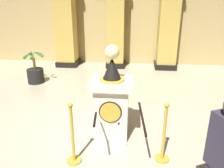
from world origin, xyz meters
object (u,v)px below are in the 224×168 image
at_px(stanchion_far, 163,141).
at_px(potted_palm_left, 35,73).
at_px(pedestal_clock, 112,101).
at_px(bystander_guest, 223,164).
at_px(stanchion_near, 73,142).

bearing_deg(stanchion_far, potted_palm_left, 136.95).
height_order(pedestal_clock, bystander_guest, pedestal_clock).
distance_m(pedestal_clock, bystander_guest, 2.28).
relative_size(potted_palm_left, bystander_guest, 0.64).
relative_size(stanchion_far, potted_palm_left, 0.97).
distance_m(pedestal_clock, stanchion_near, 1.09).
bearing_deg(stanchion_far, stanchion_near, -172.42).
xyz_separation_m(pedestal_clock, stanchion_near, (-0.54, -0.89, -0.32)).
height_order(stanchion_near, potted_palm_left, potted_palm_left).
bearing_deg(pedestal_clock, potted_palm_left, 135.33).
bearing_deg(stanchion_far, bystander_guest, -67.74).
distance_m(stanchion_far, potted_palm_left, 4.94).
xyz_separation_m(pedestal_clock, bystander_guest, (1.36, -1.82, 0.19)).
distance_m(stanchion_far, bystander_guest, 1.31).
xyz_separation_m(pedestal_clock, stanchion_far, (0.91, -0.70, -0.33)).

